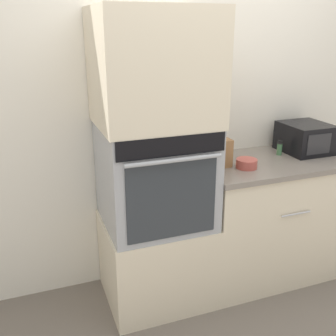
{
  "coord_description": "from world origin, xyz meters",
  "views": [
    {
      "loc": [
        -1.06,
        -1.88,
        1.76
      ],
      "look_at": [
        -0.29,
        0.21,
        0.96
      ],
      "focal_mm": 42.0,
      "sensor_mm": 36.0,
      "label": 1
    }
  ],
  "objects_px": {
    "microwave": "(305,138)",
    "knife_block": "(220,152)",
    "wall_oven": "(155,175)",
    "condiment_jar_back": "(227,158)",
    "condiment_jar_near": "(280,148)",
    "condiment_jar_mid": "(201,153)",
    "bowl": "(247,163)",
    "condiment_jar_far": "(197,150)"
  },
  "relations": [
    {
      "from": "microwave",
      "to": "knife_block",
      "type": "bearing_deg",
      "value": -175.11
    },
    {
      "from": "knife_block",
      "to": "wall_oven",
      "type": "bearing_deg",
      "value": -177.9
    },
    {
      "from": "knife_block",
      "to": "condiment_jar_back",
      "type": "bearing_deg",
      "value": 31.98
    },
    {
      "from": "wall_oven",
      "to": "condiment_jar_near",
      "type": "height_order",
      "value": "wall_oven"
    },
    {
      "from": "knife_block",
      "to": "condiment_jar_near",
      "type": "distance_m",
      "value": 0.52
    },
    {
      "from": "wall_oven",
      "to": "knife_block",
      "type": "xyz_separation_m",
      "value": [
        0.45,
        0.02,
        0.09
      ]
    },
    {
      "from": "knife_block",
      "to": "condiment_jar_near",
      "type": "bearing_deg",
      "value": 6.5
    },
    {
      "from": "condiment_jar_mid",
      "to": "bowl",
      "type": "bearing_deg",
      "value": -55.49
    },
    {
      "from": "microwave",
      "to": "condiment_jar_mid",
      "type": "xyz_separation_m",
      "value": [
        -0.78,
        0.12,
        -0.07
      ]
    },
    {
      "from": "bowl",
      "to": "condiment_jar_back",
      "type": "distance_m",
      "value": 0.17
    },
    {
      "from": "condiment_jar_near",
      "to": "bowl",
      "type": "bearing_deg",
      "value": -156.34
    },
    {
      "from": "condiment_jar_mid",
      "to": "condiment_jar_near",
      "type": "bearing_deg",
      "value": -12.41
    },
    {
      "from": "knife_block",
      "to": "bowl",
      "type": "relative_size",
      "value": 1.65
    },
    {
      "from": "condiment_jar_near",
      "to": "condiment_jar_far",
      "type": "relative_size",
      "value": 1.31
    },
    {
      "from": "microwave",
      "to": "condiment_jar_mid",
      "type": "relative_size",
      "value": 4.24
    },
    {
      "from": "bowl",
      "to": "condiment_jar_back",
      "type": "relative_size",
      "value": 2.31
    },
    {
      "from": "condiment_jar_far",
      "to": "knife_block",
      "type": "bearing_deg",
      "value": -77.56
    },
    {
      "from": "condiment_jar_near",
      "to": "condiment_jar_mid",
      "type": "xyz_separation_m",
      "value": [
        -0.56,
        0.12,
        -0.01
      ]
    },
    {
      "from": "condiment_jar_far",
      "to": "microwave",
      "type": "bearing_deg",
      "value": -13.18
    },
    {
      "from": "microwave",
      "to": "condiment_jar_far",
      "type": "distance_m",
      "value": 0.81
    },
    {
      "from": "microwave",
      "to": "condiment_jar_near",
      "type": "xyz_separation_m",
      "value": [
        -0.22,
        -0.0,
        -0.05
      ]
    },
    {
      "from": "bowl",
      "to": "condiment_jar_far",
      "type": "height_order",
      "value": "condiment_jar_far"
    },
    {
      "from": "knife_block",
      "to": "condiment_jar_far",
      "type": "bearing_deg",
      "value": 102.44
    },
    {
      "from": "microwave",
      "to": "condiment_jar_far",
      "type": "relative_size",
      "value": 4.25
    },
    {
      "from": "microwave",
      "to": "condiment_jar_near",
      "type": "height_order",
      "value": "microwave"
    },
    {
      "from": "condiment_jar_mid",
      "to": "condiment_jar_back",
      "type": "relative_size",
      "value": 1.35
    },
    {
      "from": "wall_oven",
      "to": "condiment_jar_near",
      "type": "xyz_separation_m",
      "value": [
        0.97,
        0.07,
        0.05
      ]
    },
    {
      "from": "condiment_jar_mid",
      "to": "condiment_jar_back",
      "type": "bearing_deg",
      "value": -43.45
    },
    {
      "from": "condiment_jar_mid",
      "to": "condiment_jar_far",
      "type": "height_order",
      "value": "same"
    },
    {
      "from": "microwave",
      "to": "knife_block",
      "type": "relative_size",
      "value": 1.51
    },
    {
      "from": "wall_oven",
      "to": "microwave",
      "type": "distance_m",
      "value": 1.19
    },
    {
      "from": "condiment_jar_near",
      "to": "condiment_jar_mid",
      "type": "height_order",
      "value": "condiment_jar_near"
    },
    {
      "from": "wall_oven",
      "to": "condiment_jar_back",
      "type": "bearing_deg",
      "value": 7.38
    },
    {
      "from": "knife_block",
      "to": "condiment_jar_far",
      "type": "height_order",
      "value": "knife_block"
    },
    {
      "from": "wall_oven",
      "to": "condiment_jar_far",
      "type": "relative_size",
      "value": 8.05
    },
    {
      "from": "condiment_jar_near",
      "to": "condiment_jar_back",
      "type": "bearing_deg",
      "value": -179.33
    },
    {
      "from": "condiment_jar_back",
      "to": "condiment_jar_far",
      "type": "bearing_deg",
      "value": 125.94
    },
    {
      "from": "knife_block",
      "to": "bowl",
      "type": "bearing_deg",
      "value": -35.21
    },
    {
      "from": "wall_oven",
      "to": "condiment_jar_mid",
      "type": "height_order",
      "value": "wall_oven"
    },
    {
      "from": "bowl",
      "to": "condiment_jar_back",
      "type": "xyz_separation_m",
      "value": [
        -0.06,
        0.16,
        -0.0
      ]
    },
    {
      "from": "wall_oven",
      "to": "condiment_jar_back",
      "type": "height_order",
      "value": "wall_oven"
    },
    {
      "from": "wall_oven",
      "to": "condiment_jar_far",
      "type": "xyz_separation_m",
      "value": [
        0.4,
        0.26,
        0.04
      ]
    }
  ]
}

